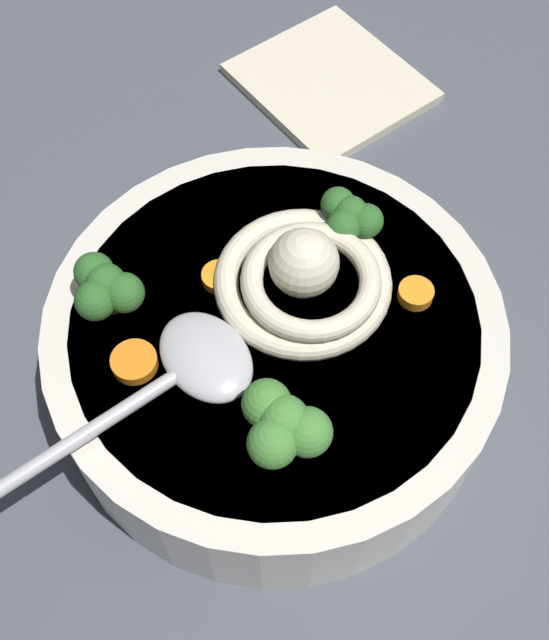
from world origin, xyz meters
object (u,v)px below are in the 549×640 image
(noodle_pile, at_px, (305,277))
(soup_spoon, at_px, (184,371))
(soup_bowl, at_px, (274,349))
(folded_napkin, at_px, (331,83))

(noodle_pile, height_order, soup_spoon, noodle_pile)
(soup_bowl, distance_m, folded_napkin, 0.27)
(soup_bowl, relative_size, folded_napkin, 1.94)
(soup_bowl, xyz_separation_m, noodle_pile, (0.01, 0.02, 0.05))
(soup_bowl, bearing_deg, noodle_pile, 74.18)
(noodle_pile, bearing_deg, soup_spoon, -113.88)
(soup_spoon, bearing_deg, noodle_pile, -176.51)
(soup_bowl, relative_size, noodle_pile, 2.35)
(soup_bowl, bearing_deg, soup_spoon, -117.37)
(soup_bowl, xyz_separation_m, soup_spoon, (-0.03, -0.05, 0.04))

